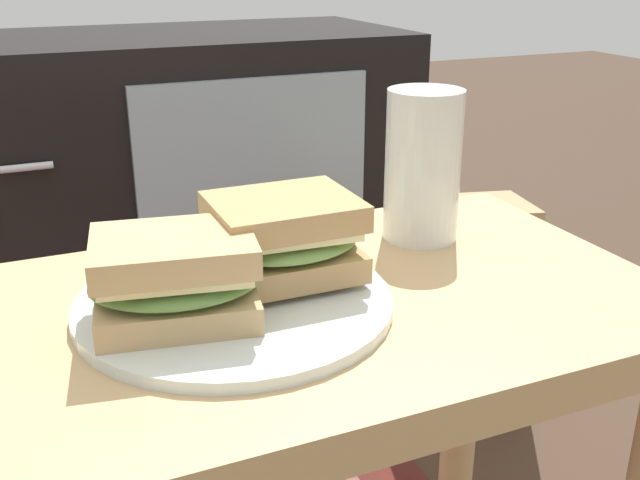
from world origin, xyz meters
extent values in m
cube|color=tan|center=(0.00, 0.00, 0.44)|extent=(0.56, 0.36, 0.04)
cylinder|color=tan|center=(0.25, 0.14, 0.21)|extent=(0.04, 0.04, 0.43)
cube|color=black|center=(0.05, 0.95, 0.29)|extent=(0.96, 0.44, 0.58)
cube|color=#8C9EA8|center=(0.17, 0.72, 0.30)|extent=(0.43, 0.01, 0.44)
cylinder|color=silver|center=(-0.21, 0.72, 0.41)|extent=(0.08, 0.01, 0.01)
cylinder|color=silver|center=(-0.21, 0.72, 0.19)|extent=(0.08, 0.01, 0.01)
cube|color=#4C1E19|center=(-0.27, 0.51, 0.00)|extent=(1.07, 0.78, 0.01)
cube|color=brown|center=(-0.27, 0.51, 0.01)|extent=(0.88, 0.64, 0.00)
cylinder|color=silver|center=(-0.09, 0.01, 0.47)|extent=(0.26, 0.26, 0.01)
cube|color=tan|center=(-0.14, -0.01, 0.48)|extent=(0.13, 0.11, 0.02)
ellipsoid|color=#608C42|center=(-0.14, -0.01, 0.50)|extent=(0.14, 0.12, 0.02)
cube|color=beige|center=(-0.14, -0.01, 0.51)|extent=(0.12, 0.10, 0.01)
cube|color=tan|center=(-0.14, -0.01, 0.53)|extent=(0.13, 0.11, 0.02)
cube|color=tan|center=(-0.04, 0.02, 0.49)|extent=(0.12, 0.10, 0.02)
ellipsoid|color=#729E4C|center=(-0.04, 0.02, 0.51)|extent=(0.13, 0.10, 0.02)
cube|color=beige|center=(-0.04, 0.02, 0.52)|extent=(0.11, 0.09, 0.01)
cube|color=tan|center=(-0.04, 0.02, 0.53)|extent=(0.12, 0.10, 0.02)
cylinder|color=silver|center=(0.13, 0.09, 0.53)|extent=(0.07, 0.07, 0.15)
cylinder|color=#B26014|center=(0.13, 0.09, 0.53)|extent=(0.07, 0.07, 0.12)
cylinder|color=white|center=(0.13, 0.09, 0.59)|extent=(0.07, 0.07, 0.01)
cube|color=tan|center=(0.43, 0.42, 0.17)|extent=(0.24, 0.21, 0.33)
cube|color=tan|center=(0.43, 0.42, 0.34)|extent=(0.23, 0.18, 0.03)
camera|label=1|loc=(-0.24, -0.52, 0.73)|focal=41.73mm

